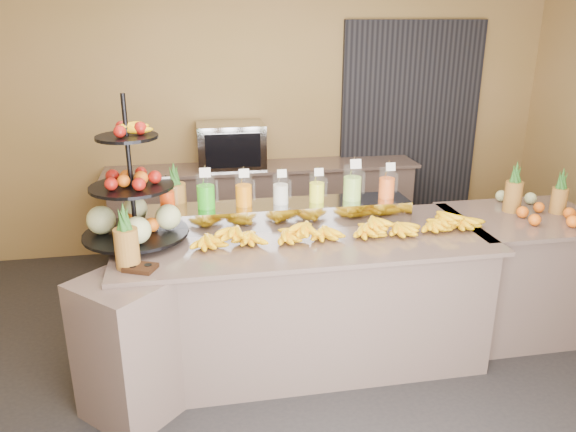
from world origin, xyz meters
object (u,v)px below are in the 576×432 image
object	(u,v)px
condiment_caddy	(141,268)
oven_warmer	(231,145)
right_fruit_pile	(540,207)
fruit_stand	(141,206)
pitcher_tray	(281,214)
banana_heap	(342,227)

from	to	relation	value
condiment_caddy	oven_warmer	size ratio (longest dim) A/B	0.27
right_fruit_pile	condiment_caddy	bearing A→B (deg)	-171.59
condiment_caddy	fruit_stand	bearing A→B (deg)	90.54
pitcher_tray	right_fruit_pile	size ratio (longest dim) A/B	4.20
condiment_caddy	oven_warmer	distance (m)	2.41
oven_warmer	condiment_caddy	bearing A→B (deg)	-107.51
banana_heap	fruit_stand	bearing A→B (deg)	172.99
banana_heap	condiment_caddy	size ratio (longest dim) A/B	11.53
condiment_caddy	banana_heap	bearing A→B (deg)	13.13
fruit_stand	right_fruit_pile	size ratio (longest dim) A/B	2.18
pitcher_tray	oven_warmer	xyz separation A→B (m)	(-0.20, 1.67, 0.14)
fruit_stand	right_fruit_pile	bearing A→B (deg)	13.85
fruit_stand	right_fruit_pile	world-z (taller)	fruit_stand
pitcher_tray	oven_warmer	bearing A→B (deg)	96.99
banana_heap	right_fruit_pile	world-z (taller)	right_fruit_pile
fruit_stand	oven_warmer	world-z (taller)	fruit_stand
banana_heap	fruit_stand	world-z (taller)	fruit_stand
pitcher_tray	banana_heap	xyz separation A→B (m)	(0.36, -0.32, -0.01)
pitcher_tray	condiment_caddy	distance (m)	1.12
oven_warmer	fruit_stand	bearing A→B (deg)	-111.74
fruit_stand	oven_warmer	bearing A→B (deg)	82.74
right_fruit_pile	oven_warmer	xyz separation A→B (m)	(-2.11, 1.87, 0.14)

